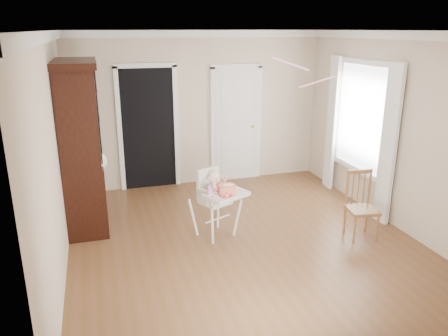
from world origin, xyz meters
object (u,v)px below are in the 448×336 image
object	(u,v)px
high_chair	(216,195)
sippy_cup	(210,191)
cake	(228,190)
dining_chair	(361,207)
china_cabinet	(82,146)

from	to	relation	value
high_chair	sippy_cup	distance (m)	0.30
cake	dining_chair	xyz separation A→B (m)	(1.76, -0.39, -0.30)
high_chair	china_cabinet	world-z (taller)	china_cabinet
cake	dining_chair	bearing A→B (deg)	-12.53
sippy_cup	dining_chair	xyz separation A→B (m)	(2.01, -0.38, -0.31)
dining_chair	sippy_cup	bearing A→B (deg)	177.85
cake	sippy_cup	world-z (taller)	sippy_cup
high_chair	cake	xyz separation A→B (m)	(0.11, -0.21, 0.14)
sippy_cup	dining_chair	distance (m)	2.07
sippy_cup	china_cabinet	bearing A→B (deg)	143.12
cake	sippy_cup	size ratio (longest dim) A/B	1.62
cake	dining_chair	size ratio (longest dim) A/B	0.32
high_chair	dining_chair	xyz separation A→B (m)	(1.87, -0.60, -0.16)
sippy_cup	dining_chair	bearing A→B (deg)	-10.80
cake	china_cabinet	xyz separation A→B (m)	(-1.78, 1.15, 0.44)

